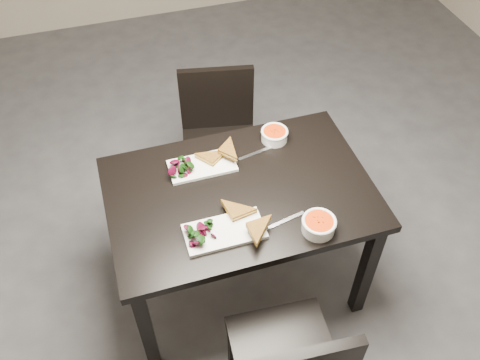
{
  "coord_description": "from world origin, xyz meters",
  "views": [
    {
      "loc": [
        -0.71,
        -1.95,
        2.51
      ],
      "look_at": [
        -0.25,
        -0.46,
        0.82
      ],
      "focal_mm": 38.97,
      "sensor_mm": 36.0,
      "label": 1
    }
  ],
  "objects_px": {
    "table": "(240,205)",
    "plate_near": "(224,232)",
    "soup_bowl_near": "(319,224)",
    "plate_far": "(202,166)",
    "soup_bowl_far": "(274,134)",
    "chair_far": "(219,133)"
  },
  "relations": [
    {
      "from": "table",
      "to": "plate_near",
      "type": "xyz_separation_m",
      "value": [
        -0.13,
        -0.21,
        0.11
      ]
    },
    {
      "from": "soup_bowl_near",
      "to": "plate_far",
      "type": "xyz_separation_m",
      "value": [
        -0.38,
        0.5,
        -0.03
      ]
    },
    {
      "from": "table",
      "to": "soup_bowl_near",
      "type": "xyz_separation_m",
      "value": [
        0.25,
        -0.31,
        0.14
      ]
    },
    {
      "from": "plate_near",
      "to": "soup_bowl_near",
      "type": "relative_size",
      "value": 2.3
    },
    {
      "from": "table",
      "to": "soup_bowl_far",
      "type": "bearing_deg",
      "value": 46.19
    },
    {
      "from": "plate_far",
      "to": "table",
      "type": "bearing_deg",
      "value": -56.78
    },
    {
      "from": "plate_near",
      "to": "soup_bowl_far",
      "type": "bearing_deg",
      "value": 50.64
    },
    {
      "from": "chair_far",
      "to": "plate_near",
      "type": "height_order",
      "value": "chair_far"
    },
    {
      "from": "soup_bowl_near",
      "to": "soup_bowl_far",
      "type": "xyz_separation_m",
      "value": [
        0.01,
        0.58,
        -0.0
      ]
    },
    {
      "from": "plate_near",
      "to": "plate_far",
      "type": "distance_m",
      "value": 0.4
    },
    {
      "from": "plate_near",
      "to": "soup_bowl_near",
      "type": "bearing_deg",
      "value": -14.93
    },
    {
      "from": "plate_far",
      "to": "plate_near",
      "type": "bearing_deg",
      "value": -90.83
    },
    {
      "from": "soup_bowl_far",
      "to": "plate_far",
      "type": "bearing_deg",
      "value": -168.53
    },
    {
      "from": "plate_near",
      "to": "soup_bowl_near",
      "type": "distance_m",
      "value": 0.4
    },
    {
      "from": "table",
      "to": "soup_bowl_far",
      "type": "height_order",
      "value": "soup_bowl_far"
    },
    {
      "from": "table",
      "to": "plate_far",
      "type": "relative_size",
      "value": 3.85
    },
    {
      "from": "plate_far",
      "to": "soup_bowl_far",
      "type": "bearing_deg",
      "value": 11.47
    },
    {
      "from": "table",
      "to": "chair_far",
      "type": "relative_size",
      "value": 1.41
    },
    {
      "from": "plate_near",
      "to": "soup_bowl_near",
      "type": "height_order",
      "value": "soup_bowl_near"
    },
    {
      "from": "table",
      "to": "plate_far",
      "type": "distance_m",
      "value": 0.25
    },
    {
      "from": "plate_near",
      "to": "plate_far",
      "type": "relative_size",
      "value": 1.08
    },
    {
      "from": "table",
      "to": "soup_bowl_near",
      "type": "bearing_deg",
      "value": -51.2
    }
  ]
}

